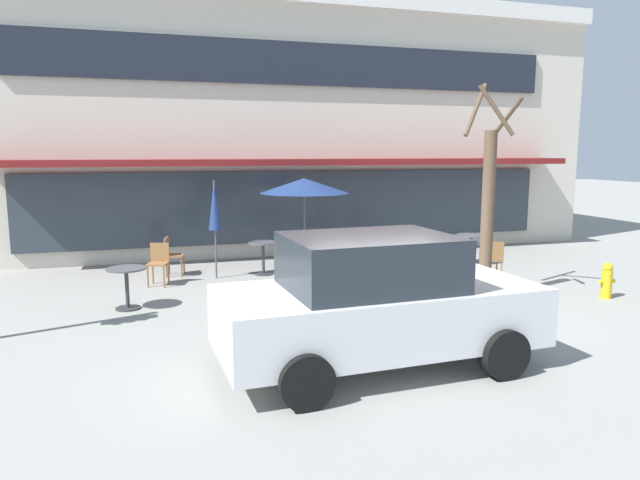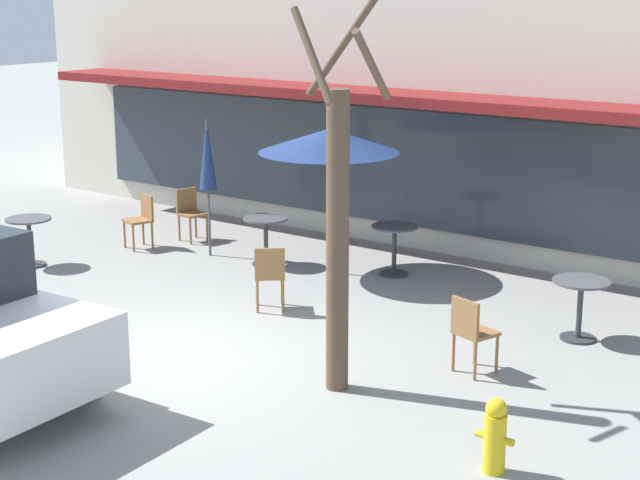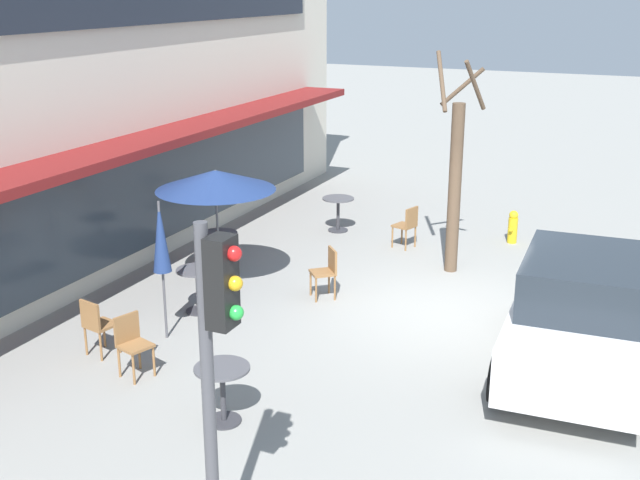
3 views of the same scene
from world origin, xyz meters
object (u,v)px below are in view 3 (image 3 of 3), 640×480
Objects in this scene: cafe_chair_1 at (407,224)px; fire_hydrant at (513,227)px; parked_sedan at (582,314)px; cafe_table_mid_patio at (338,209)px; street_tree at (455,179)px; traffic_light_pole at (216,347)px; cafe_table_near_wall at (220,245)px; cafe_table_by_tree at (198,283)px; patio_umbrella_green_folded at (216,180)px; cafe_table_streetside at (223,385)px; cafe_chair_2 at (97,323)px; cafe_chair_0 at (327,269)px; patio_umbrella_cream_folded at (161,238)px; cafe_chair_3 at (132,341)px.

fire_hydrant is (1.26, -1.94, -0.17)m from cafe_chair_1.
fire_hydrant is (5.64, 2.01, -0.53)m from parked_sedan.
street_tree reaches higher than cafe_table_mid_patio.
street_tree is 1.21× the size of traffic_light_pole.
cafe_table_by_tree is at bearing -159.50° from cafe_table_near_wall.
patio_umbrella_green_folded is (-4.19, 0.57, 1.51)m from cafe_table_mid_patio.
street_tree is (3.72, -3.33, 1.29)m from cafe_table_by_tree.
cafe_chair_1 is (3.64, -2.35, -1.50)m from patio_umbrella_green_folded.
street_tree is at bearing -9.65° from cafe_table_streetside.
street_tree is at bearing -33.32° from cafe_chair_2.
cafe_table_mid_patio is at bearing 100.79° from fire_hydrant.
cafe_chair_1 is at bearing -7.47° from cafe_chair_0.
cafe_table_streetside is 1.00× the size of cafe_table_mid_patio.
traffic_light_pole is at bearing 155.64° from parked_sedan.
street_tree is at bearing 161.65° from fire_hydrant.
patio_umbrella_cream_folded is (1.83, 2.11, 1.11)m from cafe_table_streetside.
cafe_table_mid_patio is 0.85× the size of cafe_chair_0.
parked_sedan is (-1.60, -6.80, 0.36)m from cafe_table_near_wall.
fire_hydrant is (8.87, -1.87, -0.16)m from cafe_table_streetside.
cafe_chair_0 and cafe_chair_3 have the same top height.
traffic_light_pole is at bearing -148.88° from patio_umbrella_green_folded.
street_tree reaches higher than cafe_table_streetside.
cafe_chair_3 is at bearing 166.10° from cafe_chair_1.
traffic_light_pole is (-7.14, -4.29, 1.78)m from cafe_table_near_wall.
parked_sedan is (3.23, -3.88, 0.36)m from cafe_table_streetside.
cafe_table_streetside is 0.35× the size of patio_umbrella_cream_folded.
cafe_table_streetside is 3.00m from patio_umbrella_cream_folded.
traffic_light_pole is (-2.90, -3.18, 1.77)m from cafe_chair_3.
parked_sedan reaches higher than cafe_table_by_tree.
cafe_chair_2 reaches higher than cafe_table_by_tree.
cafe_chair_0 is at bearing -160.14° from cafe_table_mid_patio.
cafe_table_mid_patio is 3.59m from street_tree.
cafe_table_by_tree is 6.59m from traffic_light_pole.
street_tree is (-1.52, -2.99, 1.29)m from cafe_table_mid_patio.
traffic_light_pole is (-10.47, -3.23, 1.78)m from cafe_table_mid_patio.
cafe_table_near_wall is at bearing 3.82° from cafe_chair_2.
street_tree is at bearing -35.83° from cafe_chair_0.
cafe_table_near_wall is 4.62m from street_tree.
cafe_table_by_tree is 0.18× the size of street_tree.
parked_sedan is at bearing -130.68° from cafe_table_mid_patio.
cafe_chair_1 is (2.78, -2.84, 0.01)m from cafe_table_near_wall.
patio_umbrella_cream_folded is 5.45m from traffic_light_pole.
cafe_table_near_wall is 2.03m from cafe_table_by_tree.
cafe_table_by_tree is at bearing 145.59° from fire_hydrant.
cafe_chair_1 is (4.69, -2.13, 0.01)m from cafe_table_by_tree.
traffic_light_pole is (-4.14, -3.48, 0.67)m from patio_umbrella_cream_folded.
cafe_chair_2 is at bearing 150.48° from fire_hydrant.
patio_umbrella_green_folded is 2.48m from cafe_chair_0.
cafe_chair_3 is at bearing -165.36° from cafe_table_near_wall.
traffic_light_pole is at bearing -178.44° from street_tree.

